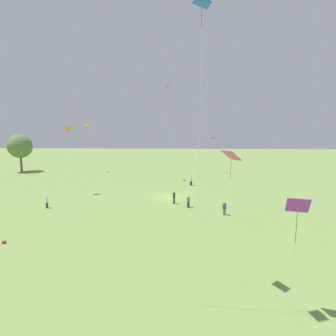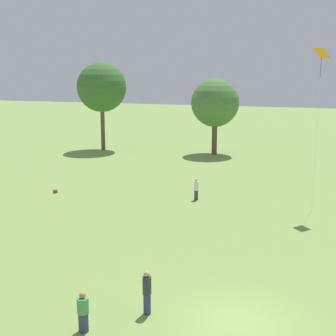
% 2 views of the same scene
% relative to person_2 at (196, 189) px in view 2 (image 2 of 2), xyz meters
% --- Properties ---
extents(ground_plane, '(240.00, 240.00, 0.00)m').
position_rel_person_2_xyz_m(ground_plane, '(6.73, -16.73, -0.85)').
color(ground_plane, '#7A994C').
extents(tree_0, '(6.14, 6.14, 10.94)m').
position_rel_person_2_xyz_m(tree_0, '(-17.96, 18.96, 6.99)').
color(tree_0, brown).
rests_on(tree_0, ground_plane).
extents(tree_1, '(5.68, 5.68, 8.99)m').
position_rel_person_2_xyz_m(tree_1, '(-3.87, 20.57, 5.27)').
color(tree_1, brown).
rests_on(tree_1, ground_plane).
extents(person_2, '(0.36, 0.36, 1.70)m').
position_rel_person_2_xyz_m(person_2, '(0.00, 0.00, 0.00)').
color(person_2, '#333D5B').
rests_on(person_2, ground_plane).
extents(person_3, '(0.50, 0.50, 1.60)m').
position_rel_person_2_xyz_m(person_3, '(1.34, -19.41, -0.07)').
color(person_3, '#333D5B').
rests_on(person_3, ground_plane).
extents(person_4, '(0.36, 0.36, 1.85)m').
position_rel_person_2_xyz_m(person_4, '(3.11, -17.37, 0.09)').
color(person_4, '#333D5B').
rests_on(person_4, ground_plane).
extents(kite_3, '(1.15, 1.16, 11.26)m').
position_rel_person_2_xyz_m(kite_3, '(8.56, 0.17, 9.66)').
color(kite_3, orange).
rests_on(kite_3, ground_plane).
extents(picnic_bag_0, '(0.36, 0.35, 0.24)m').
position_rel_person_2_xyz_m(picnic_bag_0, '(-11.44, -1.85, -0.73)').
color(picnic_bag_0, '#933833').
rests_on(picnic_bag_0, ground_plane).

